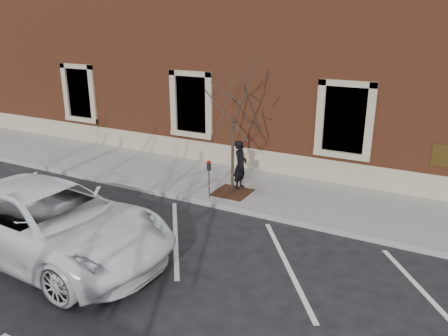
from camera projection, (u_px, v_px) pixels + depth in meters
The scene contains 10 objects.
ground at pixel (215, 207), 13.66m from camera, with size 120.00×120.00×0.00m, color #28282B.
sidewalk_near at pixel (240, 187), 15.10m from camera, with size 40.00×3.50×0.15m, color #A8A79E.
curb_near at pixel (214, 205), 13.60m from camera, with size 40.00×0.12×0.15m, color #9E9E99.
parking_stripes at pixel (175, 235), 11.82m from camera, with size 28.00×4.40×0.01m, color silver, non-canonical shape.
building_civic at pixel (302, 58), 18.85m from camera, with size 40.00×8.62×8.00m.
man at pixel (240, 165), 14.47m from camera, with size 0.61×0.40×1.67m, color black.
parking_meter at pixel (209, 172), 13.68m from camera, with size 0.11×0.09×1.24m.
tree_grate at pixel (232, 192), 14.36m from camera, with size 1.13×1.13×0.03m, color #371F11.
sapling at pixel (233, 97), 13.35m from camera, with size 2.71×2.71×4.51m.
white_truck at pixel (51, 222), 10.59m from camera, with size 2.95×6.39×1.78m, color white.
Camera 1 is at (6.16, -10.95, 5.53)m, focal length 35.00 mm.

